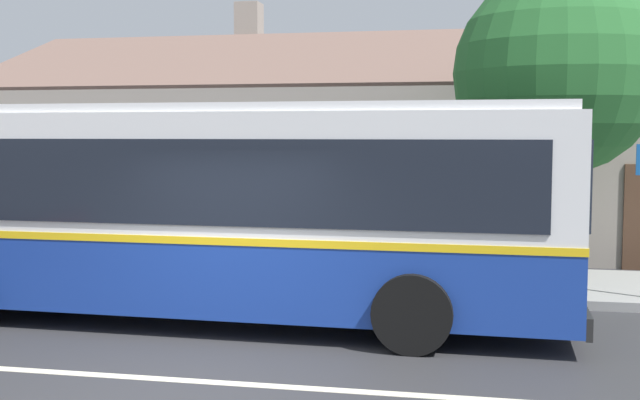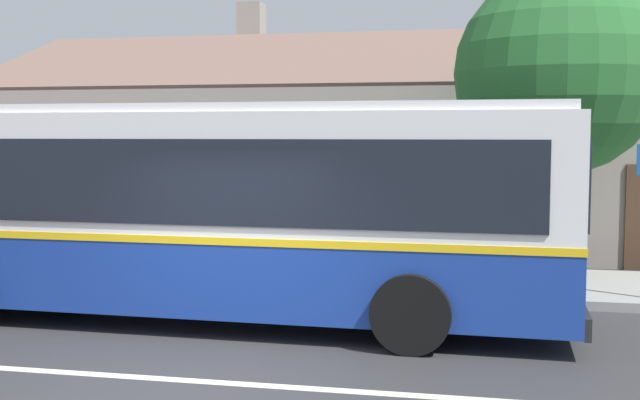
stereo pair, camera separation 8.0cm
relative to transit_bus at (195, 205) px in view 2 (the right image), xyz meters
name	(u,v)px [view 2 (the right image)]	position (x,y,z in m)	size (l,w,h in m)	color
ground_plane	(187,381)	(0.97, -2.90, -1.67)	(300.00, 300.00, 0.00)	#2D2D30
sidewalk_far	(307,278)	(0.97, 3.10, -1.60)	(60.00, 3.00, 0.15)	gray
lane_divider_stripe	(187,380)	(0.97, -2.90, -1.67)	(60.00, 0.16, 0.01)	beige
community_building	(474,161)	(3.82, 10.74, 0.30)	(24.09, 10.24, 6.48)	gray
transit_bus	(195,205)	(0.00, 0.00, 0.00)	(10.87, 2.95, 3.10)	navy
bench_by_building	(2,243)	(-5.15, 2.98, -1.11)	(1.52, 0.51, 0.94)	brown
street_tree_primary	(560,80)	(5.40, 4.00, 1.98)	(3.66, 3.66, 5.62)	#4C3828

